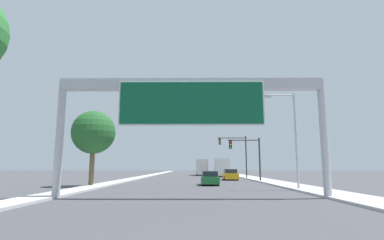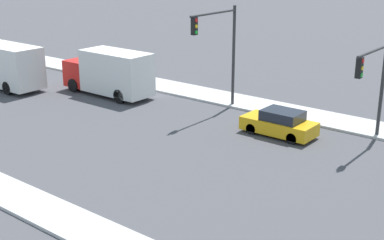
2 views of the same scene
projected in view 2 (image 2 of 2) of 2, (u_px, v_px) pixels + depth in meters
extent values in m
cube|color=#BBBBBB|center=(120.00, 77.00, 44.35)|extent=(3.00, 120.00, 0.15)
cube|color=gold|center=(279.00, 126.00, 30.72)|extent=(1.86, 4.25, 0.77)
cube|color=#1E232D|center=(283.00, 115.00, 30.38)|extent=(1.64, 2.21, 0.58)
cylinder|color=black|center=(251.00, 129.00, 30.96)|extent=(0.22, 0.64, 0.64)
cylinder|color=black|center=(266.00, 122.00, 32.18)|extent=(0.22, 0.64, 0.64)
cylinder|color=black|center=(292.00, 138.00, 29.40)|extent=(0.22, 0.64, 0.64)
cylinder|color=black|center=(306.00, 131.00, 30.62)|extent=(0.22, 0.64, 0.64)
cube|color=silver|center=(6.00, 65.00, 40.53)|extent=(2.47, 6.42, 3.06)
cylinder|color=black|center=(8.00, 88.00, 39.17)|extent=(0.28, 1.00, 1.00)
cylinder|color=black|center=(33.00, 82.00, 40.80)|extent=(0.28, 1.00, 1.00)
cube|color=red|center=(83.00, 72.00, 40.55)|extent=(2.21, 2.07, 1.95)
cube|color=silver|center=(117.00, 72.00, 38.20)|extent=(2.40, 5.33, 3.01)
cylinder|color=black|center=(73.00, 85.00, 39.94)|extent=(0.28, 1.00, 1.00)
cylinder|color=black|center=(95.00, 80.00, 41.52)|extent=(0.28, 1.00, 1.00)
cylinder|color=black|center=(120.00, 96.00, 37.02)|extent=(0.28, 1.00, 1.00)
cylinder|color=black|center=(141.00, 90.00, 38.60)|extent=(0.28, 1.00, 1.00)
cylinder|color=#2D2D30|center=(382.00, 90.00, 29.75)|extent=(0.20, 0.20, 5.54)
cylinder|color=#2D2D30|center=(373.00, 51.00, 27.49)|extent=(4.01, 0.14, 0.14)
cube|color=black|center=(359.00, 68.00, 26.42)|extent=(0.35, 0.28, 1.05)
cylinder|color=red|center=(363.00, 61.00, 26.21)|extent=(0.22, 0.04, 0.22)
cylinder|color=yellow|center=(362.00, 68.00, 26.32)|extent=(0.22, 0.04, 0.22)
cylinder|color=green|center=(362.00, 75.00, 26.43)|extent=(0.22, 0.04, 0.22)
cylinder|color=#2D2D30|center=(233.00, 57.00, 35.48)|extent=(0.20, 0.20, 6.78)
cylinder|color=#2D2D30|center=(214.00, 13.00, 32.82)|extent=(4.58, 0.14, 0.14)
cube|color=black|center=(194.00, 26.00, 31.57)|extent=(0.35, 0.28, 1.05)
cylinder|color=red|center=(196.00, 20.00, 31.36)|extent=(0.22, 0.04, 0.22)
cylinder|color=yellow|center=(196.00, 26.00, 31.47)|extent=(0.22, 0.04, 0.22)
cylinder|color=green|center=(196.00, 32.00, 31.58)|extent=(0.22, 0.04, 0.22)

